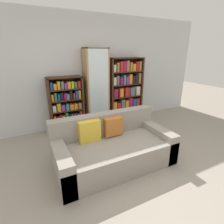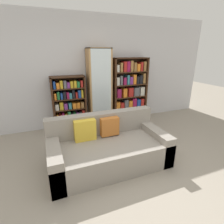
{
  "view_description": "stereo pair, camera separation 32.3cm",
  "coord_description": "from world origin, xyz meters",
  "views": [
    {
      "loc": [
        -1.38,
        -1.78,
        1.84
      ],
      "look_at": [
        0.2,
        1.36,
        0.62
      ],
      "focal_mm": 28.0,
      "sensor_mm": 36.0,
      "label": 1
    },
    {
      "loc": [
        -1.08,
        -1.92,
        1.84
      ],
      "look_at": [
        0.2,
        1.36,
        0.62
      ],
      "focal_mm": 28.0,
      "sensor_mm": 36.0,
      "label": 2
    }
  ],
  "objects": [
    {
      "name": "bookshelf_right",
      "position": [
        1.05,
        2.25,
        0.82
      ],
      "size": [
        0.95,
        0.32,
        1.7
      ],
      "color": "#3D2314",
      "rests_on": "ground"
    },
    {
      "name": "ground_plane",
      "position": [
        0.0,
        0.0,
        0.0
      ],
      "size": [
        16.0,
        16.0,
        0.0
      ],
      "primitive_type": "plane",
      "color": "gray"
    },
    {
      "name": "bookshelf_left",
      "position": [
        -0.57,
        2.25,
        0.64
      ],
      "size": [
        0.79,
        0.32,
        1.31
      ],
      "color": "#3D2314",
      "rests_on": "ground"
    },
    {
      "name": "display_cabinet",
      "position": [
        0.2,
        2.23,
        0.96
      ],
      "size": [
        0.57,
        0.36,
        1.93
      ],
      "color": "#AD7F4C",
      "rests_on": "ground"
    },
    {
      "name": "wine_bottle",
      "position": [
        0.52,
        1.6,
        0.16
      ],
      "size": [
        0.08,
        0.08,
        0.4
      ],
      "color": "#143819",
      "rests_on": "ground"
    },
    {
      "name": "wall_back",
      "position": [
        0.0,
        2.45,
        1.35
      ],
      "size": [
        6.89,
        0.06,
        2.7
      ],
      "color": "silver",
      "rests_on": "ground"
    },
    {
      "name": "couch",
      "position": [
        -0.2,
        0.55,
        0.28
      ],
      "size": [
        1.95,
        0.98,
        0.81
      ],
      "color": "gray",
      "rests_on": "ground"
    }
  ]
}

